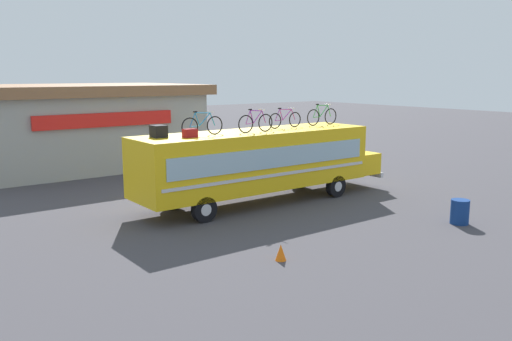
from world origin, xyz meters
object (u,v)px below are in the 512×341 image
rooftop_bicycle_1 (202,125)px  trash_bin (460,212)px  rooftop_bicycle_4 (322,116)px  bus (260,160)px  rooftop_bicycle_2 (256,122)px  luggage_bag_2 (190,133)px  luggage_bag_1 (159,131)px  traffic_cone (281,252)px  rooftop_bicycle_3 (285,119)px

rooftop_bicycle_1 → trash_bin: rooftop_bicycle_1 is taller
rooftop_bicycle_1 → rooftop_bicycle_4: size_ratio=0.99×
bus → rooftop_bicycle_4: rooftop_bicycle_4 is taller
rooftop_bicycle_2 → rooftop_bicycle_4: 4.23m
luggage_bag_2 → luggage_bag_1: bearing=142.1°
rooftop_bicycle_2 → traffic_cone: size_ratio=3.51×
bus → luggage_bag_2: (-3.42, -0.32, 1.33)m
rooftop_bicycle_2 → rooftop_bicycle_4: size_ratio=0.93×
luggage_bag_2 → rooftop_bicycle_1: rooftop_bicycle_1 is taller
bus → rooftop_bicycle_3: size_ratio=6.63×
luggage_bag_2 → trash_bin: luggage_bag_2 is taller
rooftop_bicycle_3 → rooftop_bicycle_2: bearing=-162.3°
rooftop_bicycle_3 → trash_bin: bearing=-73.1°
rooftop_bicycle_1 → luggage_bag_2: bearing=-159.4°
luggage_bag_1 → trash_bin: size_ratio=0.62×
rooftop_bicycle_3 → rooftop_bicycle_4: size_ratio=0.97×
luggage_bag_1 → rooftop_bicycle_2: rooftop_bicycle_2 is taller
bus → rooftop_bicycle_2: bearing=-143.9°
rooftop_bicycle_4 → rooftop_bicycle_1: bearing=-177.1°
rooftop_bicycle_4 → traffic_cone: (-7.40, -6.08, -3.11)m
rooftop_bicycle_1 → rooftop_bicycle_3: rooftop_bicycle_1 is taller
luggage_bag_2 → trash_bin: size_ratio=0.56×
luggage_bag_1 → rooftop_bicycle_1: (1.56, -0.44, 0.16)m
traffic_cone → rooftop_bicycle_3: bearing=49.2°
rooftop_bicycle_2 → traffic_cone: rooftop_bicycle_2 is taller
luggage_bag_1 → bus: bearing=-4.9°
luggage_bag_2 → traffic_cone: (-0.34, -5.51, -2.86)m
rooftop_bicycle_1 → rooftop_bicycle_2: rooftop_bicycle_2 is taller
bus → rooftop_bicycle_1: 3.16m
luggage_bag_1 → trash_bin: luggage_bag_1 is taller
rooftop_bicycle_1 → rooftop_bicycle_2: bearing=-8.4°
rooftop_bicycle_1 → trash_bin: size_ratio=2.04×
bus → rooftop_bicycle_1: rooftop_bicycle_1 is taller
luggage_bag_2 → traffic_cone: luggage_bag_2 is taller
luggage_bag_2 → rooftop_bicycle_2: 2.89m
rooftop_bicycle_4 → trash_bin: bearing=-90.1°
luggage_bag_2 → rooftop_bicycle_1: size_ratio=0.27×
rooftop_bicycle_2 → trash_bin: 8.12m
bus → luggage_bag_1: luggage_bag_1 is taller
rooftop_bicycle_3 → luggage_bag_2: bearing=-173.3°
bus → traffic_cone: bearing=-122.8°
rooftop_bicycle_4 → rooftop_bicycle_2: bearing=-171.2°
rooftop_bicycle_2 → trash_bin: rooftop_bicycle_2 is taller
luggage_bag_2 → rooftop_bicycle_3: 4.95m
luggage_bag_2 → rooftop_bicycle_3: size_ratio=0.28×
luggage_bag_2 → rooftop_bicycle_2: size_ratio=0.29×
luggage_bag_1 → luggage_bag_2: bearing=-37.9°
rooftop_bicycle_3 → traffic_cone: size_ratio=3.67×
rooftop_bicycle_1 → traffic_cone: (-1.01, -5.76, -3.09)m
rooftop_bicycle_2 → luggage_bag_1: bearing=168.5°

